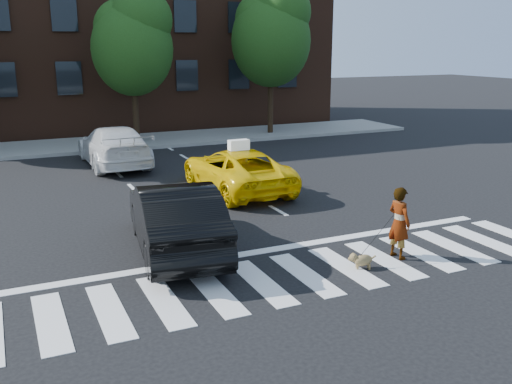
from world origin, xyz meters
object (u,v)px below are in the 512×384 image
at_px(taxi, 236,170).
at_px(tree_right, 272,31).
at_px(black_sedan, 175,217).
at_px(woman, 399,223).
at_px(white_suv, 114,146).
at_px(dog, 361,260).
at_px(tree_mid, 133,39).

bearing_deg(taxi, tree_right, -122.79).
bearing_deg(black_sedan, woman, 158.00).
xyz_separation_m(taxi, woman, (0.96, -6.99, 0.12)).
xyz_separation_m(taxi, white_suv, (-2.80, 5.65, 0.08)).
xyz_separation_m(black_sedan, white_suv, (0.60, 10.15, -0.03)).
height_order(tree_right, dog, tree_right).
height_order(tree_mid, woman, tree_mid).
height_order(black_sedan, white_suv, black_sedan).
xyz_separation_m(tree_mid, black_sedan, (-2.53, -14.50, -4.05)).
xyz_separation_m(tree_mid, woman, (1.82, -16.99, -4.04)).
distance_m(tree_mid, woman, 17.56).
xyz_separation_m(black_sedan, woman, (4.36, -2.49, 0.01)).
relative_size(black_sedan, woman, 3.01).
bearing_deg(dog, woman, 33.75).
bearing_deg(woman, tree_right, -23.99).
distance_m(tree_right, taxi, 12.59).
bearing_deg(taxi, white_suv, -64.91).
relative_size(white_suv, dog, 9.21).
distance_m(tree_mid, tree_right, 7.01).
relative_size(taxi, dog, 8.59).
height_order(taxi, dog, taxi).
xyz_separation_m(tree_mid, white_suv, (-1.93, -4.34, -4.08)).
distance_m(tree_right, dog, 19.01).
distance_m(taxi, black_sedan, 5.64).
relative_size(tree_mid, dog, 12.26).
xyz_separation_m(white_suv, dog, (2.63, -12.87, -0.57)).
height_order(tree_right, taxi, tree_right).
bearing_deg(black_sedan, dog, 147.76).
distance_m(woman, dog, 1.30).
bearing_deg(white_suv, taxi, 115.80).
height_order(black_sedan, dog, black_sedan).
bearing_deg(tree_mid, woman, -83.87).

